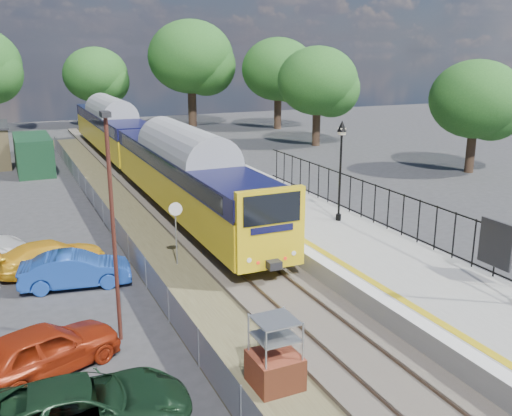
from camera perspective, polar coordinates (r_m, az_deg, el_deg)
ground at (r=19.54m, az=4.28°, el=-10.24°), size 120.00×120.00×0.00m
track_bed at (r=27.65m, az=-6.17°, el=-2.25°), size 5.90×80.00×0.29m
platform at (r=27.83m, az=4.08°, el=-1.31°), size 5.00×70.00×0.90m
platform_edge at (r=26.81m, az=0.21°, el=-0.90°), size 0.90×70.00×0.01m
victorian_lamp_north at (r=25.83m, az=8.52°, el=6.02°), size 0.44×0.44×4.60m
palisade_fence at (r=24.13m, az=15.60°, el=-1.05°), size 0.12×26.00×2.00m
wire_fence at (r=28.85m, az=-14.70°, el=-0.87°), size 0.06×52.00×1.20m
tree_line at (r=58.29m, az=-14.84°, el=13.15°), size 56.80×43.80×11.88m
train at (r=39.44m, az=-11.54°, el=6.23°), size 2.82×40.83×3.51m
brick_plinth at (r=15.09m, az=1.92°, el=-14.43°), size 1.24×1.24×1.96m
speed_sign at (r=22.99m, az=-8.01°, el=-1.53°), size 0.53×0.15×2.67m
carpark_lamp at (r=16.78m, az=-14.18°, el=-0.70°), size 0.25×0.50×6.87m
car_green at (r=14.12m, az=-16.90°, el=-18.72°), size 5.05×2.61×1.36m
car_red at (r=16.79m, az=-20.46°, el=-13.11°), size 4.47×3.16×1.41m
car_blue at (r=22.18m, az=-17.61°, el=-5.91°), size 4.14×1.97×1.31m
car_yellow at (r=24.04m, az=-19.81°, el=-4.55°), size 4.47×2.55×1.22m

